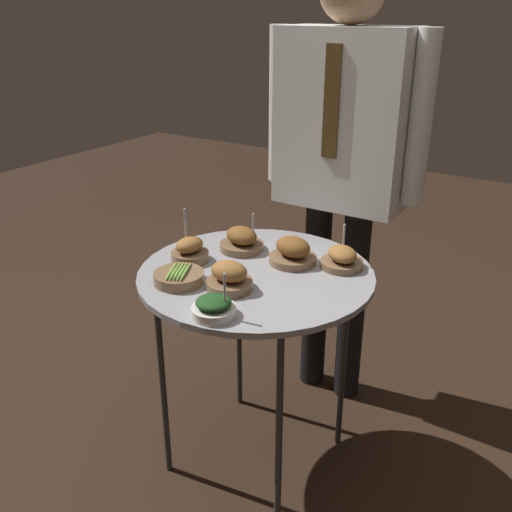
{
  "coord_description": "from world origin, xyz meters",
  "views": [
    {
      "loc": [
        0.83,
        -1.3,
        1.44
      ],
      "look_at": [
        0.0,
        0.0,
        0.76
      ],
      "focal_mm": 40.0,
      "sensor_mm": 36.0,
      "label": 1
    }
  ],
  "objects_px": {
    "bowl_roast_back_left": "(293,252)",
    "bowl_roast_front_left": "(242,240)",
    "bowl_asparagus_far_rim": "(179,277)",
    "bowl_roast_back_right": "(229,278)",
    "waiter_figure": "(343,142)",
    "bowl_roast_mid_left": "(190,251)",
    "serving_cart": "(256,286)",
    "bowl_spinach_mid_right": "(214,307)",
    "bowl_roast_center": "(342,259)"
  },
  "relations": [
    {
      "from": "bowl_roast_back_right",
      "to": "waiter_figure",
      "type": "xyz_separation_m",
      "value": [
        0.03,
        0.64,
        0.26
      ]
    },
    {
      "from": "bowl_asparagus_far_rim",
      "to": "bowl_spinach_mid_right",
      "type": "xyz_separation_m",
      "value": [
        0.2,
        -0.1,
        0.01
      ]
    },
    {
      "from": "bowl_roast_back_left",
      "to": "bowl_roast_center",
      "type": "bearing_deg",
      "value": 19.91
    },
    {
      "from": "bowl_roast_back_right",
      "to": "waiter_figure",
      "type": "relative_size",
      "value": 0.08
    },
    {
      "from": "bowl_roast_back_left",
      "to": "bowl_roast_mid_left",
      "type": "bearing_deg",
      "value": -150.02
    },
    {
      "from": "bowl_spinach_mid_right",
      "to": "waiter_figure",
      "type": "xyz_separation_m",
      "value": [
        -0.02,
        0.79,
        0.28
      ]
    },
    {
      "from": "bowl_roast_center",
      "to": "bowl_asparagus_far_rim",
      "type": "bearing_deg",
      "value": -134.95
    },
    {
      "from": "bowl_roast_center",
      "to": "bowl_roast_back_right",
      "type": "bearing_deg",
      "value": -123.7
    },
    {
      "from": "bowl_roast_mid_left",
      "to": "waiter_figure",
      "type": "bearing_deg",
      "value": 65.6
    },
    {
      "from": "bowl_roast_back_left",
      "to": "bowl_asparagus_far_rim",
      "type": "bearing_deg",
      "value": -124.76
    },
    {
      "from": "serving_cart",
      "to": "bowl_asparagus_far_rim",
      "type": "height_order",
      "value": "bowl_asparagus_far_rim"
    },
    {
      "from": "bowl_roast_mid_left",
      "to": "bowl_spinach_mid_right",
      "type": "xyz_separation_m",
      "value": [
        0.27,
        -0.24,
        -0.01
      ]
    },
    {
      "from": "bowl_roast_front_left",
      "to": "bowl_asparagus_far_rim",
      "type": "relative_size",
      "value": 0.99
    },
    {
      "from": "bowl_roast_mid_left",
      "to": "bowl_asparagus_far_rim",
      "type": "xyz_separation_m",
      "value": [
        0.07,
        -0.14,
        -0.02
      ]
    },
    {
      "from": "bowl_roast_front_left",
      "to": "bowl_roast_back_left",
      "type": "bearing_deg",
      "value": 0.41
    },
    {
      "from": "bowl_roast_front_left",
      "to": "bowl_asparagus_far_rim",
      "type": "xyz_separation_m",
      "value": [
        -0.02,
        -0.3,
        -0.02
      ]
    },
    {
      "from": "bowl_spinach_mid_right",
      "to": "bowl_roast_mid_left",
      "type": "bearing_deg",
      "value": 138.57
    },
    {
      "from": "bowl_roast_back_left",
      "to": "bowl_roast_front_left",
      "type": "distance_m",
      "value": 0.19
    },
    {
      "from": "bowl_roast_center",
      "to": "bowl_roast_mid_left",
      "type": "bearing_deg",
      "value": -153.24
    },
    {
      "from": "bowl_roast_back_right",
      "to": "bowl_spinach_mid_right",
      "type": "xyz_separation_m",
      "value": [
        0.05,
        -0.14,
        -0.01
      ]
    },
    {
      "from": "bowl_roast_center",
      "to": "bowl_spinach_mid_right",
      "type": "xyz_separation_m",
      "value": [
        -0.15,
        -0.45,
        -0.0
      ]
    },
    {
      "from": "bowl_roast_front_left",
      "to": "bowl_roast_back_right",
      "type": "distance_m",
      "value": 0.28
    },
    {
      "from": "bowl_roast_front_left",
      "to": "bowl_spinach_mid_right",
      "type": "distance_m",
      "value": 0.44
    },
    {
      "from": "bowl_roast_back_right",
      "to": "bowl_roast_back_left",
      "type": "bearing_deg",
      "value": 76.39
    },
    {
      "from": "bowl_asparagus_far_rim",
      "to": "waiter_figure",
      "type": "relative_size",
      "value": 0.09
    },
    {
      "from": "bowl_roast_front_left",
      "to": "bowl_asparagus_far_rim",
      "type": "height_order",
      "value": "bowl_roast_front_left"
    },
    {
      "from": "serving_cart",
      "to": "bowl_spinach_mid_right",
      "type": "height_order",
      "value": "bowl_spinach_mid_right"
    },
    {
      "from": "bowl_roast_back_left",
      "to": "bowl_roast_mid_left",
      "type": "xyz_separation_m",
      "value": [
        -0.28,
        -0.16,
        -0.0
      ]
    },
    {
      "from": "bowl_roast_center",
      "to": "bowl_spinach_mid_right",
      "type": "bearing_deg",
      "value": -108.34
    },
    {
      "from": "bowl_asparagus_far_rim",
      "to": "waiter_figure",
      "type": "bearing_deg",
      "value": 75.44
    },
    {
      "from": "serving_cart",
      "to": "bowl_roast_back_left",
      "type": "relative_size",
      "value": 4.83
    },
    {
      "from": "serving_cart",
      "to": "bowl_roast_back_left",
      "type": "distance_m",
      "value": 0.15
    },
    {
      "from": "bowl_roast_front_left",
      "to": "bowl_roast_back_right",
      "type": "relative_size",
      "value": 1.09
    },
    {
      "from": "bowl_spinach_mid_right",
      "to": "bowl_roast_back_left",
      "type": "bearing_deg",
      "value": 88.97
    },
    {
      "from": "bowl_roast_back_left",
      "to": "waiter_figure",
      "type": "relative_size",
      "value": 0.09
    },
    {
      "from": "bowl_roast_center",
      "to": "bowl_asparagus_far_rim",
      "type": "xyz_separation_m",
      "value": [
        -0.35,
        -0.35,
        -0.01
      ]
    },
    {
      "from": "bowl_roast_center",
      "to": "bowl_asparagus_far_rim",
      "type": "distance_m",
      "value": 0.49
    },
    {
      "from": "bowl_asparagus_far_rim",
      "to": "waiter_figure",
      "type": "xyz_separation_m",
      "value": [
        0.18,
        0.69,
        0.28
      ]
    },
    {
      "from": "bowl_roast_center",
      "to": "bowl_spinach_mid_right",
      "type": "distance_m",
      "value": 0.47
    },
    {
      "from": "serving_cart",
      "to": "bowl_roast_back_right",
      "type": "relative_size",
      "value": 5.41
    },
    {
      "from": "serving_cart",
      "to": "waiter_figure",
      "type": "height_order",
      "value": "waiter_figure"
    },
    {
      "from": "bowl_roast_back_right",
      "to": "bowl_spinach_mid_right",
      "type": "bearing_deg",
      "value": -69.51
    },
    {
      "from": "bowl_roast_front_left",
      "to": "bowl_asparagus_far_rim",
      "type": "bearing_deg",
      "value": -93.3
    },
    {
      "from": "bowl_roast_front_left",
      "to": "bowl_roast_back_right",
      "type": "bearing_deg",
      "value": -63.03
    },
    {
      "from": "bowl_roast_back_left",
      "to": "bowl_roast_front_left",
      "type": "xyz_separation_m",
      "value": [
        -0.19,
        -0.0,
        -0.0
      ]
    },
    {
      "from": "waiter_figure",
      "to": "bowl_roast_mid_left",
      "type": "bearing_deg",
      "value": -114.4
    },
    {
      "from": "bowl_roast_back_right",
      "to": "bowl_roast_mid_left",
      "type": "distance_m",
      "value": 0.23
    },
    {
      "from": "serving_cart",
      "to": "bowl_roast_front_left",
      "type": "xyz_separation_m",
      "value": [
        -0.13,
        0.11,
        0.08
      ]
    },
    {
      "from": "bowl_roast_mid_left",
      "to": "bowl_roast_back_right",
      "type": "bearing_deg",
      "value": -23.39
    },
    {
      "from": "bowl_roast_center",
      "to": "bowl_spinach_mid_right",
      "type": "relative_size",
      "value": 1.08
    }
  ]
}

